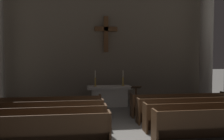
% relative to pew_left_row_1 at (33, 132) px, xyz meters
% --- Properties ---
extents(pew_left_row_1, '(4.10, 0.50, 0.95)m').
position_rel_pew_left_row_1_xyz_m(pew_left_row_1, '(0.00, 0.00, 0.00)').
color(pew_left_row_1, '#422B19').
rests_on(pew_left_row_1, ground).
extents(pew_left_row_2, '(4.10, 0.50, 0.95)m').
position_rel_pew_left_row_1_xyz_m(pew_left_row_2, '(0.00, 0.97, 0.00)').
color(pew_left_row_2, '#422B19').
rests_on(pew_left_row_2, ground).
extents(pew_left_row_3, '(4.10, 0.50, 0.95)m').
position_rel_pew_left_row_1_xyz_m(pew_left_row_3, '(0.00, 1.93, 0.00)').
color(pew_left_row_3, '#422B19').
rests_on(pew_left_row_3, ground).
extents(pew_left_row_4, '(4.10, 0.50, 0.95)m').
position_rel_pew_left_row_1_xyz_m(pew_left_row_4, '(0.00, 2.90, 0.00)').
color(pew_left_row_4, '#422B19').
rests_on(pew_left_row_4, ground).
extents(pew_right_row_1, '(4.10, 0.50, 0.95)m').
position_rel_pew_left_row_1_xyz_m(pew_right_row_1, '(5.34, 0.00, 0.00)').
color(pew_right_row_1, '#422B19').
rests_on(pew_right_row_1, ground).
extents(pew_right_row_2, '(4.10, 0.50, 0.95)m').
position_rel_pew_left_row_1_xyz_m(pew_right_row_2, '(5.34, 0.97, 0.00)').
color(pew_right_row_2, '#422B19').
rests_on(pew_right_row_2, ground).
extents(pew_right_row_3, '(4.10, 0.50, 0.95)m').
position_rel_pew_left_row_1_xyz_m(pew_right_row_3, '(5.34, 1.93, 0.00)').
color(pew_right_row_3, '#422B19').
rests_on(pew_right_row_3, ground).
extents(pew_right_row_4, '(4.10, 0.50, 0.95)m').
position_rel_pew_left_row_1_xyz_m(pew_right_row_4, '(5.34, 2.90, 0.00)').
color(pew_right_row_4, '#422B19').
rests_on(pew_right_row_4, ground).
extents(column_right_third, '(1.05, 1.05, 6.22)m').
position_rel_pew_left_row_1_xyz_m(column_right_third, '(8.14, 5.76, 2.55)').
color(column_right_third, '#ADA89E').
rests_on(column_right_third, ground).
extents(altar, '(2.20, 0.90, 1.01)m').
position_rel_pew_left_row_1_xyz_m(altar, '(2.67, 5.19, 0.06)').
color(altar, '#BCB7AD').
rests_on(altar, ground).
extents(candlestick_left, '(0.16, 0.16, 0.79)m').
position_rel_pew_left_row_1_xyz_m(candlestick_left, '(1.97, 5.19, 0.79)').
color(candlestick_left, '#B79338').
rests_on(candlestick_left, altar).
extents(candlestick_right, '(0.16, 0.16, 0.79)m').
position_rel_pew_left_row_1_xyz_m(candlestick_right, '(3.37, 5.19, 0.79)').
color(candlestick_right, '#B79338').
rests_on(candlestick_right, altar).
extents(apse_with_cross, '(12.07, 0.49, 6.77)m').
position_rel_pew_left_row_1_xyz_m(apse_with_cross, '(2.67, 6.90, 2.91)').
color(apse_with_cross, '#706656').
rests_on(apse_with_cross, ground).
extents(lectern, '(0.44, 0.36, 1.15)m').
position_rel_pew_left_row_1_xyz_m(lectern, '(3.75, 3.99, 0.07)').
color(lectern, '#422B19').
rests_on(lectern, ground).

